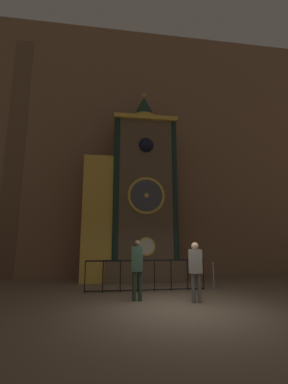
% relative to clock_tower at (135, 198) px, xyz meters
% --- Properties ---
extents(ground_plane, '(28.00, 28.00, 0.00)m').
position_rel_clock_tower_xyz_m(ground_plane, '(0.73, -4.85, -3.73)').
color(ground_plane, '#75604C').
extents(cathedral_back_wall, '(24.00, 0.32, 13.65)m').
position_rel_clock_tower_xyz_m(cathedral_back_wall, '(0.64, 1.20, 3.09)').
color(cathedral_back_wall, '#846047').
rests_on(cathedral_back_wall, ground_plane).
extents(clock_tower, '(4.51, 1.80, 9.12)m').
position_rel_clock_tower_xyz_m(clock_tower, '(0.00, 0.00, 0.00)').
color(clock_tower, brown).
rests_on(clock_tower, ground_plane).
extents(railing_fence, '(4.27, 0.05, 1.08)m').
position_rel_clock_tower_xyz_m(railing_fence, '(0.15, -2.44, -3.13)').
color(railing_fence, black).
rests_on(railing_fence, ground_plane).
extents(visitor_near, '(0.37, 0.26, 1.76)m').
position_rel_clock_tower_xyz_m(visitor_near, '(-0.32, -3.81, -2.67)').
color(visitor_near, '#213427').
rests_on(visitor_near, ground_plane).
extents(visitor_far, '(0.37, 0.28, 1.70)m').
position_rel_clock_tower_xyz_m(visitor_far, '(1.35, -4.26, -2.70)').
color(visitor_far, '#58554F').
rests_on(visitor_far, ground_plane).
extents(stanchion_post, '(0.28, 0.28, 0.95)m').
position_rel_clock_tower_xyz_m(stanchion_post, '(2.70, -2.33, -3.42)').
color(stanchion_post, gray).
rests_on(stanchion_post, ground_plane).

